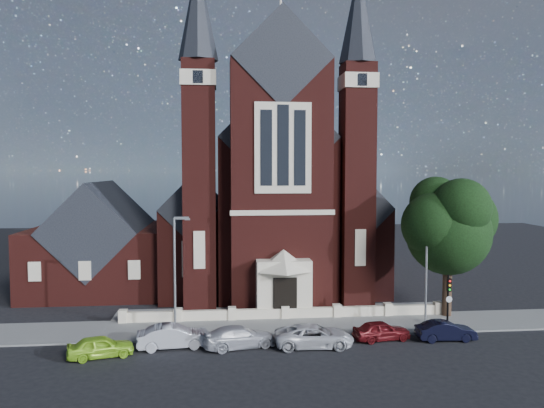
{
  "coord_description": "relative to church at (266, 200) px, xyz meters",
  "views": [
    {
      "loc": [
        -4.86,
        -32.69,
        11.26
      ],
      "look_at": [
        -0.45,
        12.0,
        8.42
      ],
      "focal_mm": 35.0,
      "sensor_mm": 36.0,
      "label": 1
    }
  ],
  "objects": [
    {
      "name": "forecourt_paving",
      "position": [
        0.0,
        -14.44,
        -8.19
      ],
      "size": [
        26.0,
        3.0,
        0.14
      ],
      "primitive_type": "cube",
      "color": "slate",
      "rests_on": "ground"
    },
    {
      "name": "car_navy",
      "position": [
        10.01,
        -22.41,
        -7.54
      ],
      "size": [
        3.92,
        1.45,
        1.28
      ],
      "primitive_type": "imported",
      "rotation": [
        0.0,
        0.0,
        1.55
      ],
      "color": "black",
      "rests_on": "ground"
    },
    {
      "name": "pavement_strip",
      "position": [
        0.0,
        -18.44,
        -8.19
      ],
      "size": [
        60.0,
        5.0,
        0.12
      ],
      "primitive_type": "cube",
      "color": "slate",
      "rests_on": "ground"
    },
    {
      "name": "forecourt_wall",
      "position": [
        0.0,
        -16.44,
        -8.19
      ],
      "size": [
        24.0,
        0.4,
        0.9
      ],
      "primitive_type": "cube",
      "color": "beige",
      "rests_on": "ground"
    },
    {
      "name": "street_tree",
      "position": [
        12.6,
        -17.23,
        -1.23
      ],
      "size": [
        6.4,
        6.6,
        10.7
      ],
      "color": "black",
      "rests_on": "ground"
    },
    {
      "name": "car_white_suv",
      "position": [
        1.08,
        -22.84,
        -7.48
      ],
      "size": [
        5.14,
        2.53,
        1.4
      ],
      "primitive_type": "imported",
      "rotation": [
        0.0,
        0.0,
        1.53
      ],
      "color": "silver",
      "rests_on": "ground"
    },
    {
      "name": "car_silver_b",
      "position": [
        -3.68,
        -22.48,
        -7.5
      ],
      "size": [
        5.02,
        2.99,
        1.36
      ],
      "primitive_type": "imported",
      "rotation": [
        0.0,
        0.0,
        1.82
      ],
      "color": "#BBBCC3",
      "rests_on": "ground"
    },
    {
      "name": "ground",
      "position": [
        0.0,
        -7.94,
        -8.19
      ],
      "size": [
        120.0,
        120.0,
        0.0
      ],
      "primitive_type": "plane",
      "color": "black",
      "rests_on": "ground"
    },
    {
      "name": "church",
      "position": [
        0.0,
        0.0,
        0.0
      ],
      "size": [
        20.01,
        34.9,
        29.2
      ],
      "color": "#491713",
      "rests_on": "ground"
    },
    {
      "name": "parish_hall",
      "position": [
        -16.0,
        -4.94,
        -4.17
      ],
      "size": [
        12.0,
        12.2,
        10.24
      ],
      "color": "#491713",
      "rests_on": "ground"
    },
    {
      "name": "car_dark_red",
      "position": [
        5.77,
        -21.96,
        -7.54
      ],
      "size": [
        3.99,
        2.05,
        1.3
      ],
      "primitive_type": "imported",
      "rotation": [
        0.0,
        0.0,
        1.71
      ],
      "color": "maroon",
      "rests_on": "ground"
    },
    {
      "name": "street_lamp_left",
      "position": [
        -7.91,
        -18.94,
        -3.59
      ],
      "size": [
        1.16,
        0.22,
        8.09
      ],
      "color": "gray",
      "rests_on": "ground"
    },
    {
      "name": "car_silver_a",
      "position": [
        -7.88,
        -22.18,
        -7.45
      ],
      "size": [
        4.66,
        2.12,
        1.48
      ],
      "primitive_type": "imported",
      "rotation": [
        0.0,
        0.0,
        1.7
      ],
      "color": "#B4B5BC",
      "rests_on": "ground"
    },
    {
      "name": "street_lamp_right",
      "position": [
        10.09,
        -18.94,
        -3.59
      ],
      "size": [
        1.16,
        0.22,
        8.09
      ],
      "color": "gray",
      "rests_on": "ground"
    },
    {
      "name": "traffic_signal",
      "position": [
        11.0,
        -20.52,
        -5.6
      ],
      "size": [
        0.28,
        0.42,
        4.0
      ],
      "color": "black",
      "rests_on": "ground"
    },
    {
      "name": "car_lime_van",
      "position": [
        -12.07,
        -23.46,
        -7.52
      ],
      "size": [
        4.17,
        2.57,
        1.33
      ],
      "primitive_type": "imported",
      "rotation": [
        0.0,
        0.0,
        1.85
      ],
      "color": "#99D52A",
      "rests_on": "ground"
    }
  ]
}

